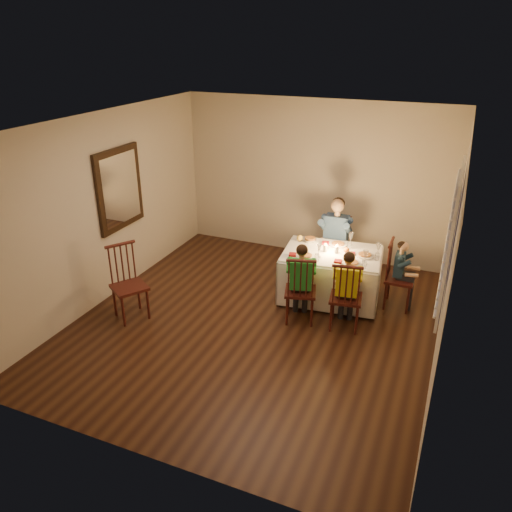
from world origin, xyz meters
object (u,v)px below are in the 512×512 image
at_px(child_teal, 396,306).
at_px(child_green, 299,319).
at_px(child_yellow, 343,327).
at_px(chair_near_left, 299,319).
at_px(chair_end, 396,306).
at_px(chair_extra, 133,317).
at_px(chair_adult, 333,276).
at_px(chair_near_right, 343,327).
at_px(serving_bowl, 310,240).
at_px(adult, 333,276).
at_px(dining_table, 331,266).

bearing_deg(child_teal, child_green, 126.69).
bearing_deg(child_yellow, child_green, -3.32).
bearing_deg(chair_near_left, chair_end, -158.71).
bearing_deg(chair_extra, chair_adult, -10.70).
xyz_separation_m(chair_near_right, serving_bowl, (-0.78, 0.95, 0.74)).
height_order(chair_extra, child_teal, chair_extra).
bearing_deg(chair_near_left, child_yellow, 169.58).
height_order(chair_near_right, adult, adult).
height_order(child_yellow, child_teal, child_yellow).
relative_size(chair_adult, adult, 0.76).
height_order(adult, child_yellow, adult).
height_order(child_green, child_teal, child_green).
xyz_separation_m(chair_adult, chair_near_left, (-0.08, -1.45, 0.00)).
bearing_deg(chair_near_right, adult, -78.65).
xyz_separation_m(dining_table, child_teal, (0.94, 0.11, -0.51)).
relative_size(child_green, serving_bowl, 5.70).
relative_size(child_teal, serving_bowl, 5.05).
bearing_deg(adult, chair_near_left, -91.93).
xyz_separation_m(chair_near_left, chair_near_right, (0.59, 0.06, 0.00)).
distance_m(chair_end, adult, 1.22).
bearing_deg(child_yellow, chair_adult, -78.65).
height_order(chair_near_right, serving_bowl, serving_bowl).
bearing_deg(chair_end, child_yellow, 145.04).
relative_size(chair_near_right, serving_bowl, 4.99).
bearing_deg(chair_adult, dining_table, -78.10).
distance_m(chair_end, chair_extra, 3.66).
height_order(child_green, child_yellow, child_green).
height_order(chair_end, child_yellow, child_yellow).
bearing_deg(child_yellow, serving_bowl, -59.26).
xyz_separation_m(chair_end, child_green, (-1.15, -0.87, 0.00)).
xyz_separation_m(child_yellow, child_teal, (0.56, 0.82, 0.00)).
distance_m(chair_end, serving_bowl, 1.54).
height_order(chair_adult, serving_bowl, serving_bowl).
relative_size(chair_end, child_green, 0.88).
height_order(chair_near_right, chair_extra, chair_extra).
xyz_separation_m(chair_near_left, child_yellow, (0.59, 0.06, 0.00)).
distance_m(chair_near_right, child_yellow, 0.00).
bearing_deg(adult, child_yellow, -68.75).
relative_size(child_green, child_yellow, 1.02).
bearing_deg(chair_end, serving_bowl, 83.89).
distance_m(chair_near_left, child_green, 0.00).
bearing_deg(chair_near_left, child_green, 180.00).
relative_size(chair_adult, chair_near_right, 1.00).
distance_m(chair_near_right, adult, 1.49).
bearing_deg(dining_table, chair_near_left, -111.67).
bearing_deg(child_yellow, chair_end, -133.26).
distance_m(dining_table, serving_bowl, 0.52).
height_order(chair_end, serving_bowl, serving_bowl).
distance_m(child_yellow, serving_bowl, 1.43).
bearing_deg(chair_extra, chair_near_right, -38.93).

